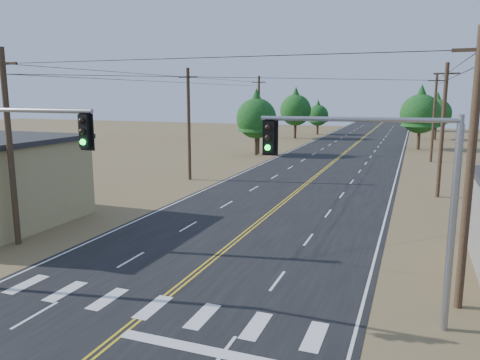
% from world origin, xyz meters
% --- Properties ---
extents(road, '(15.00, 200.00, 0.02)m').
position_xyz_m(road, '(0.00, 30.00, 0.01)').
color(road, black).
rests_on(road, ground).
extents(utility_pole_left_near, '(1.80, 0.30, 10.00)m').
position_xyz_m(utility_pole_left_near, '(-10.50, 12.00, 5.12)').
color(utility_pole_left_near, '#4C3826').
rests_on(utility_pole_left_near, ground).
extents(utility_pole_left_mid, '(1.80, 0.30, 10.00)m').
position_xyz_m(utility_pole_left_mid, '(-10.50, 32.00, 5.12)').
color(utility_pole_left_mid, '#4C3826').
rests_on(utility_pole_left_mid, ground).
extents(utility_pole_left_far, '(1.80, 0.30, 10.00)m').
position_xyz_m(utility_pole_left_far, '(-10.50, 52.00, 5.12)').
color(utility_pole_left_far, '#4C3826').
rests_on(utility_pole_left_far, ground).
extents(utility_pole_right_near, '(1.80, 0.30, 10.00)m').
position_xyz_m(utility_pole_right_near, '(10.50, 12.00, 5.12)').
color(utility_pole_right_near, '#4C3826').
rests_on(utility_pole_right_near, ground).
extents(utility_pole_right_mid, '(1.80, 0.30, 10.00)m').
position_xyz_m(utility_pole_right_mid, '(10.50, 32.00, 5.12)').
color(utility_pole_right_mid, '#4C3826').
rests_on(utility_pole_right_mid, ground).
extents(utility_pole_right_far, '(1.80, 0.30, 10.00)m').
position_xyz_m(utility_pole_right_far, '(10.50, 52.00, 5.12)').
color(utility_pole_right_far, '#4C3826').
rests_on(utility_pole_right_far, ground).
extents(signal_mast_right, '(6.34, 1.07, 7.13)m').
position_xyz_m(signal_mast_right, '(8.09, 9.78, 4.86)').
color(signal_mast_right, gray).
rests_on(signal_mast_right, ground).
extents(tree_left_near, '(5.10, 5.10, 8.50)m').
position_xyz_m(tree_left_near, '(-10.39, 50.72, 5.20)').
color(tree_left_near, '#3F2D1E').
rests_on(tree_left_near, ground).
extents(tree_left_mid, '(5.39, 5.39, 8.98)m').
position_xyz_m(tree_left_mid, '(-11.22, 74.67, 5.49)').
color(tree_left_mid, '#3F2D1E').
rests_on(tree_left_mid, ground).
extents(tree_left_far, '(4.00, 4.00, 6.67)m').
position_xyz_m(tree_left_far, '(-9.11, 84.03, 4.08)').
color(tree_left_far, '#3F2D1E').
rests_on(tree_left_far, ground).
extents(tree_right_near, '(5.46, 5.46, 9.10)m').
position_xyz_m(tree_right_near, '(9.12, 64.41, 5.57)').
color(tree_right_near, '#3F2D1E').
rests_on(tree_right_near, ground).
extents(tree_right_mid, '(4.89, 4.89, 8.15)m').
position_xyz_m(tree_right_mid, '(11.80, 80.75, 4.98)').
color(tree_right_mid, '#3F2D1E').
rests_on(tree_right_mid, ground).
extents(tree_right_far, '(5.38, 5.38, 8.97)m').
position_xyz_m(tree_right_far, '(9.00, 100.04, 5.49)').
color(tree_right_far, '#3F2D1E').
rests_on(tree_right_far, ground).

